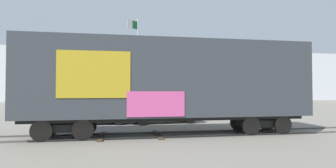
# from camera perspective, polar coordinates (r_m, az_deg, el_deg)

# --- Properties ---
(ground_plane) EXTENTS (260.00, 260.00, 0.00)m
(ground_plane) POSITION_cam_1_polar(r_m,az_deg,el_deg) (13.43, 5.06, -10.72)
(ground_plane) COLOR slate
(track) EXTENTS (60.01, 2.69, 0.08)m
(track) POSITION_cam_1_polar(r_m,az_deg,el_deg) (13.15, -0.68, -10.76)
(track) COLOR #4C4742
(track) RESTS_ON ground_plane
(freight_car) EXTENTS (13.61, 2.87, 4.79)m
(freight_car) POSITION_cam_1_polar(r_m,az_deg,el_deg) (13.02, 0.20, 0.78)
(freight_car) COLOR #33383D
(freight_car) RESTS_ON ground_plane
(flagpole) EXTENTS (1.08, 0.89, 8.85)m
(flagpole) POSITION_cam_1_polar(r_m,az_deg,el_deg) (24.72, -6.85, 6.14)
(flagpole) COLOR silver
(flagpole) RESTS_ON ground_plane
(hillside) EXTENTS (144.25, 43.44, 15.51)m
(hillside) POSITION_cam_1_polar(r_m,az_deg,el_deg) (78.93, -7.38, 1.04)
(hillside) COLOR silver
(hillside) RESTS_ON ground_plane
(parked_car_blue) EXTENTS (4.18, 2.09, 1.69)m
(parked_car_blue) POSITION_cam_1_polar(r_m,az_deg,el_deg) (18.07, -15.37, -5.58)
(parked_car_blue) COLOR navy
(parked_car_blue) RESTS_ON ground_plane
(parked_car_silver) EXTENTS (4.82, 2.21, 1.61)m
(parked_car_silver) POSITION_cam_1_polar(r_m,az_deg,el_deg) (18.11, -1.15, -5.73)
(parked_car_silver) COLOR #B7BABF
(parked_car_silver) RESTS_ON ground_plane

